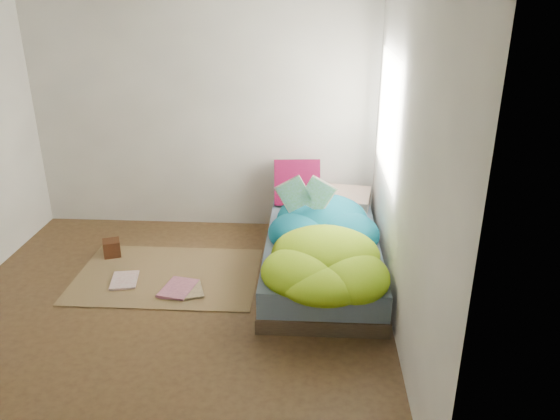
% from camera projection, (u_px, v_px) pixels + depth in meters
% --- Properties ---
extents(ground, '(3.50, 3.50, 0.00)m').
position_uv_depth(ground, '(169.00, 311.00, 4.35)').
color(ground, '#3F2A18').
rests_on(ground, ground).
extents(room_walls, '(3.54, 3.54, 2.62)m').
position_uv_depth(room_walls, '(152.00, 108.00, 3.73)').
color(room_walls, '#B7B4AD').
rests_on(room_walls, ground).
extents(bed, '(1.00, 2.00, 0.34)m').
position_uv_depth(bed, '(322.00, 255.00, 4.88)').
color(bed, '#36271D').
rests_on(bed, ground).
extents(duvet, '(0.96, 1.84, 0.34)m').
position_uv_depth(duvet, '(323.00, 230.00, 4.54)').
color(duvet, '#086781').
rests_on(duvet, bed).
extents(rug, '(1.60, 1.10, 0.01)m').
position_uv_depth(rug, '(167.00, 275.00, 4.86)').
color(rug, brown).
rests_on(rug, ground).
extents(pillow_floral, '(0.63, 0.45, 0.13)m').
position_uv_depth(pillow_floral, '(341.00, 198.00, 5.52)').
color(pillow_floral, beige).
rests_on(pillow_floral, bed).
extents(pillow_magenta, '(0.47, 0.18, 0.46)m').
position_uv_depth(pillow_magenta, '(297.00, 182.00, 5.47)').
color(pillow_magenta, '#4B0528').
rests_on(pillow_magenta, bed).
extents(open_book, '(0.42, 0.09, 0.26)m').
position_uv_depth(open_book, '(306.00, 184.00, 4.72)').
color(open_book, '#297F2E').
rests_on(open_book, duvet).
extents(wooden_box, '(0.20, 0.20, 0.15)m').
position_uv_depth(wooden_box, '(112.00, 248.00, 5.18)').
color(wooden_box, '#36180C').
rests_on(wooden_box, rug).
extents(floor_book_a, '(0.27, 0.34, 0.02)m').
position_uv_depth(floor_book_a, '(111.00, 281.00, 4.73)').
color(floor_book_a, silver).
rests_on(floor_book_a, rug).
extents(floor_book_b, '(0.31, 0.38, 0.03)m').
position_uv_depth(floor_book_b, '(165.00, 287.00, 4.64)').
color(floor_book_b, '#BF6E85').
rests_on(floor_book_b, rug).
extents(floor_book_c, '(0.29, 0.34, 0.02)m').
position_uv_depth(floor_book_c, '(177.00, 292.00, 4.57)').
color(floor_book_c, tan).
rests_on(floor_book_c, rug).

